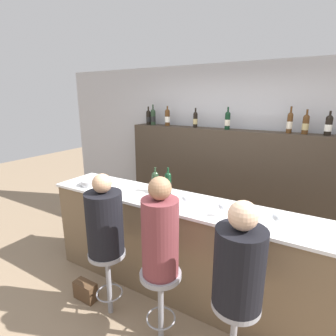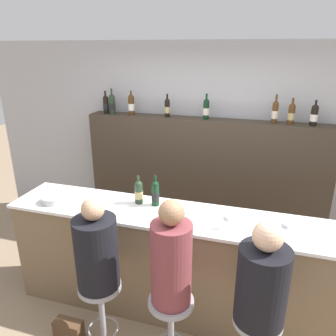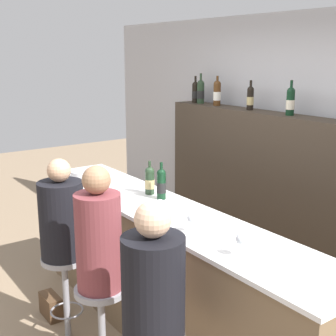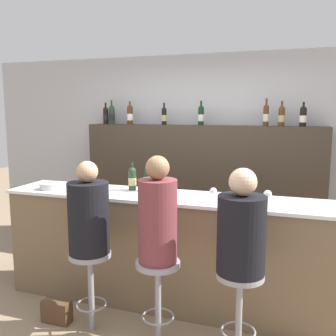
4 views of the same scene
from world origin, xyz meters
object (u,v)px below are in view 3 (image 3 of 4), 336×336
object	(u,v)px
bar_stool_left	(65,275)
handbag	(51,306)
wine_bottle_counter_1	(161,184)
guest_seated_left	(62,216)
guest_seated_middle	(98,236)
wine_glass_2	(241,240)
wine_bottle_backbar_3	(250,98)
wine_bottle_backbar_2	(217,93)
bar_stool_middle	(101,309)
guest_seated_right	(153,280)
wine_glass_1	(192,219)
wine_bottle_backbar_4	(290,101)
wine_glass_0	(160,204)
wine_bottle_counter_0	(150,180)
wine_bottle_backbar_1	(201,91)
wine_bottle_backbar_0	(195,92)
metal_bowl	(84,174)

from	to	relation	value
bar_stool_left	handbag	world-z (taller)	bar_stool_left
wine_bottle_counter_1	guest_seated_left	world-z (taller)	guest_seated_left
wine_bottle_counter_1	guest_seated_middle	distance (m)	0.86
guest_seated_left	wine_glass_2	bearing A→B (deg)	20.27
guest_seated_middle	wine_bottle_backbar_3	bearing A→B (deg)	107.62
wine_bottle_backbar_2	bar_stool_middle	bearing A→B (deg)	-60.69
handbag	guest_seated_right	bearing A→B (deg)	0.00
wine_glass_1	bar_stool_left	bearing A→B (deg)	-151.18
wine_glass_1	guest_seated_right	bearing A→B (deg)	-58.54
wine_bottle_backbar_4	wine_glass_1	size ratio (longest dim) A/B	2.36
wine_glass_2	bar_stool_left	size ratio (longest dim) A/B	0.20
bar_stool_left	wine_glass_0	bearing A→B (deg)	42.13
bar_stool_middle	wine_glass_0	bearing A→B (deg)	94.26
wine_bottle_backbar_4	guest_seated_middle	distance (m)	2.12
wine_bottle_counter_1	guest_seated_middle	bearing A→B (deg)	-63.57
guest_seated_right	bar_stool_middle	bearing A→B (deg)	-180.00
handbag	bar_stool_middle	bearing A→B (deg)	-0.00
wine_glass_0	wine_glass_1	world-z (taller)	same
wine_glass_1	bar_stool_left	world-z (taller)	wine_glass_1
wine_bottle_backbar_4	wine_glass_0	bearing A→B (deg)	-86.07
wine_glass_1	guest_seated_middle	size ratio (longest dim) A/B	0.15
guest_seated_middle	wine_bottle_counter_1	bearing A→B (deg)	116.43
wine_bottle_counter_0	wine_bottle_backbar_1	size ratio (longest dim) A/B	0.87
wine_bottle_backbar_4	wine_bottle_backbar_1	bearing A→B (deg)	180.00
wine_bottle_counter_0	wine_bottle_backbar_4	bearing A→B (deg)	71.32
bar_stool_middle	bar_stool_left	bearing A→B (deg)	180.00
wine_bottle_backbar_0	wine_glass_0	size ratio (longest dim) A/B	2.24
wine_bottle_backbar_2	wine_glass_0	xyz separation A→B (m)	(1.07, -1.46, -0.65)
bar_stool_middle	guest_seated_middle	xyz separation A→B (m)	(0.00, 0.00, 0.53)
wine_glass_2	metal_bowl	size ratio (longest dim) A/B	0.58
wine_bottle_backbar_3	handbag	bearing A→B (deg)	-99.76
wine_bottle_backbar_0	wine_bottle_counter_0	bearing A→B (deg)	-52.80
wine_glass_0	guest_seated_right	bearing A→B (deg)	-37.07
wine_glass_1	bar_stool_left	distance (m)	1.24
wine_bottle_backbar_1	guest_seated_right	distance (m)	2.93
wine_glass_1	bar_stool_middle	size ratio (longest dim) A/B	0.19
wine_bottle_counter_1	metal_bowl	distance (m)	1.00
wine_bottle_backbar_3	bar_stool_left	size ratio (longest dim) A/B	0.41
wine_bottle_backbar_1	wine_bottle_backbar_2	size ratio (longest dim) A/B	1.06
wine_bottle_backbar_3	guest_seated_middle	bearing A→B (deg)	-72.38
wine_bottle_backbar_0	wine_bottle_backbar_4	size ratio (longest dim) A/B	0.95
wine_bottle_backbar_0	guest_seated_middle	xyz separation A→B (m)	(1.47, -1.97, -0.75)
bar_stool_middle	guest_seated_right	xyz separation A→B (m)	(0.64, 0.00, 0.49)
wine_bottle_counter_1	wine_glass_0	size ratio (longest dim) A/B	2.34
wine_bottle_backbar_4	wine_glass_1	world-z (taller)	wine_bottle_backbar_4
guest_seated_right	wine_bottle_backbar_3	bearing A→B (deg)	122.78
wine_glass_2	guest_seated_left	xyz separation A→B (m)	(-1.40, -0.52, -0.16)
wine_glass_0	guest_seated_right	size ratio (longest dim) A/B	0.17
wine_bottle_backbar_3	guest_seated_middle	world-z (taller)	wine_bottle_backbar_3
wine_bottle_backbar_3	guest_seated_right	xyz separation A→B (m)	(1.27, -1.97, -0.79)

